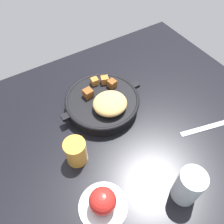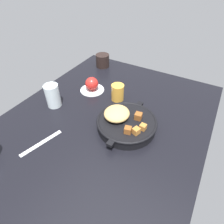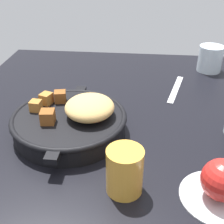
{
  "view_description": "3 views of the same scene",
  "coord_description": "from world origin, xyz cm",
  "px_view_note": "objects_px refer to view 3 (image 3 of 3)",
  "views": [
    {
      "loc": [
        23.03,
        33.91,
        60.86
      ],
      "look_at": [
        -0.24,
        -3.74,
        4.74
      ],
      "focal_mm": 36.77,
      "sensor_mm": 36.0,
      "label": 1
    },
    {
      "loc": [
        -53.69,
        -33.85,
        57.89
      ],
      "look_at": [
        1.63,
        -2.24,
        3.74
      ],
      "focal_mm": 31.12,
      "sensor_mm": 36.0,
      "label": 2
    },
    {
      "loc": [
        52.21,
        4.11,
        37.01
      ],
      "look_at": [
        -3.63,
        -1.5,
        3.82
      ],
      "focal_mm": 47.64,
      "sensor_mm": 36.0,
      "label": 3
    }
  ],
  "objects_px": {
    "red_apple": "(222,180)",
    "butter_knife": "(176,89)",
    "juice_glass_amber": "(125,171)",
    "cast_iron_skillet": "(72,120)",
    "water_glass_short": "(210,59)"
  },
  "relations": [
    {
      "from": "butter_knife",
      "to": "water_glass_short",
      "type": "bearing_deg",
      "value": 156.53
    },
    {
      "from": "butter_knife",
      "to": "juice_glass_amber",
      "type": "distance_m",
      "value": 0.42
    },
    {
      "from": "red_apple",
      "to": "butter_knife",
      "type": "bearing_deg",
      "value": -175.01
    },
    {
      "from": "water_glass_short",
      "to": "red_apple",
      "type": "bearing_deg",
      "value": -8.28
    },
    {
      "from": "water_glass_short",
      "to": "juice_glass_amber",
      "type": "xyz_separation_m",
      "value": [
        0.55,
        -0.23,
        0.0
      ]
    },
    {
      "from": "cast_iron_skillet",
      "to": "water_glass_short",
      "type": "relative_size",
      "value": 3.63
    },
    {
      "from": "cast_iron_skillet",
      "to": "juice_glass_amber",
      "type": "relative_size",
      "value": 3.57
    },
    {
      "from": "red_apple",
      "to": "juice_glass_amber",
      "type": "bearing_deg",
      "value": -91.6
    },
    {
      "from": "butter_knife",
      "to": "juice_glass_amber",
      "type": "bearing_deg",
      "value": -2.38
    },
    {
      "from": "cast_iron_skillet",
      "to": "butter_knife",
      "type": "bearing_deg",
      "value": 134.27
    },
    {
      "from": "cast_iron_skillet",
      "to": "juice_glass_amber",
      "type": "xyz_separation_m",
      "value": [
        0.16,
        0.12,
        0.01
      ]
    },
    {
      "from": "red_apple",
      "to": "water_glass_short",
      "type": "relative_size",
      "value": 0.85
    },
    {
      "from": "cast_iron_skillet",
      "to": "butter_knife",
      "type": "xyz_separation_m",
      "value": [
        -0.24,
        0.24,
        -0.03
      ]
    },
    {
      "from": "cast_iron_skillet",
      "to": "butter_knife",
      "type": "relative_size",
      "value": 1.66
    },
    {
      "from": "red_apple",
      "to": "water_glass_short",
      "type": "xyz_separation_m",
      "value": [
        -0.55,
        0.08,
        -0.0
      ]
    }
  ]
}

